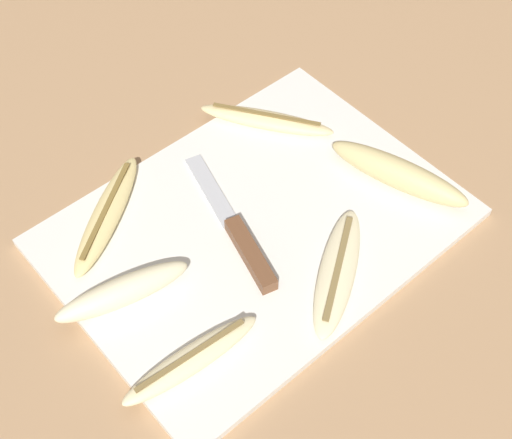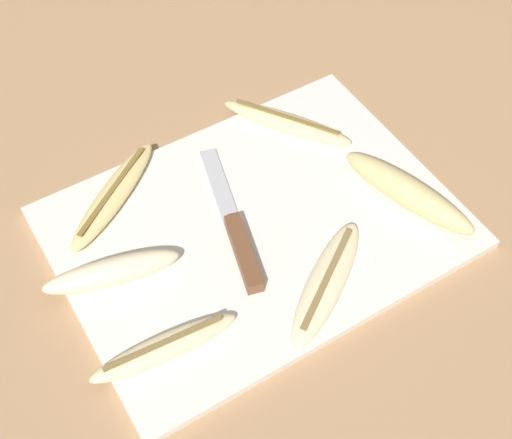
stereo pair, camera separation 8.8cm
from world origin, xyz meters
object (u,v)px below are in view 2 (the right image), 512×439
Objects in this scene: banana_golden_short at (113,195)px; banana_bright_far at (112,272)px; banana_ripe_center at (287,122)px; banana_pale_long at (327,282)px; banana_cream_curved at (164,348)px; knife at (239,240)px; banana_spotted_left at (408,192)px.

banana_bright_far is at bearing -114.87° from banana_golden_short.
banana_bright_far is (-0.31, -0.10, 0.01)m from banana_ripe_center.
banana_cream_curved is (-0.20, 0.02, 0.00)m from banana_pale_long.
banana_ripe_center is 0.99× the size of banana_pale_long.
banana_ripe_center is (0.16, 0.14, 0.00)m from knife.
banana_ripe_center is 1.07× the size of banana_bright_far.
knife is 0.18m from banana_golden_short.
banana_spotted_left is 0.36m from banana_cream_curved.
banana_bright_far is at bearing -161.61° from banana_ripe_center.
knife is 0.22m from banana_spotted_left.
banana_pale_long is 1.02× the size of banana_cream_curved.
banana_spotted_left is at bearing -32.03° from banana_golden_short.
banana_pale_long is (0.06, -0.11, 0.00)m from knife.
banana_cream_curved is (0.01, -0.12, -0.01)m from banana_bright_far.
banana_ripe_center is 0.37m from banana_cream_curved.
banana_cream_curved is at bearing -144.03° from banana_ripe_center.
banana_ripe_center is 0.26m from banana_golden_short.
banana_spotted_left is 1.09× the size of banana_golden_short.
knife is at bearing 165.64° from banana_spotted_left.
knife is 1.19× the size of banana_spotted_left.
banana_golden_short is at bearing 140.41° from knife.
banana_bright_far is at bearing 166.60° from banana_spotted_left.
banana_cream_curved reaches higher than banana_golden_short.
banana_cream_curved reaches higher than banana_pale_long.
banana_spotted_left is at bearing -13.40° from banana_bright_far.
banana_cream_curved is (-0.36, -0.03, -0.01)m from banana_spotted_left.
banana_cream_curved is (-0.14, -0.08, 0.00)m from knife.
banana_bright_far is at bearing 146.45° from banana_pale_long.
banana_ripe_center is at bearing 18.39° from banana_bright_far.
banana_cream_curved is at bearing -85.73° from banana_bright_far.
banana_spotted_left is 1.12× the size of banana_cream_curved.
banana_bright_far is 0.95× the size of banana_cream_curved.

